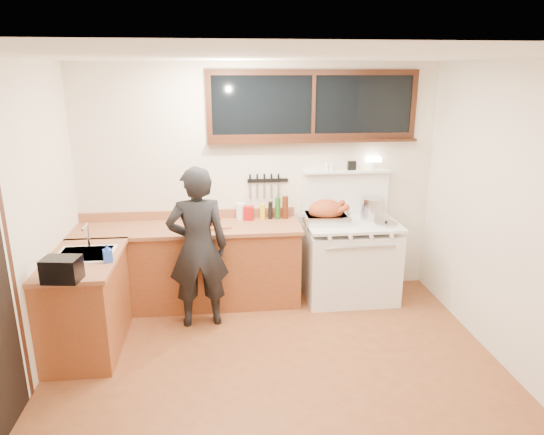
{
  "coord_description": "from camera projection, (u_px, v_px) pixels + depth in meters",
  "views": [
    {
      "loc": [
        -0.44,
        -3.58,
        2.48
      ],
      "look_at": [
        0.05,
        0.85,
        1.15
      ],
      "focal_mm": 32.0,
      "sensor_mm": 36.0,
      "label": 1
    }
  ],
  "objects": [
    {
      "name": "ground_plane",
      "position": [
        277.0,
        375.0,
        4.17
      ],
      "size": [
        4.0,
        3.5,
        0.02
      ],
      "primitive_type": "cube",
      "color": "brown"
    },
    {
      "name": "room_shell",
      "position": [
        278.0,
        187.0,
        3.69
      ],
      "size": [
        4.1,
        3.6,
        2.65
      ],
      "color": "silver",
      "rests_on": "ground"
    },
    {
      "name": "counter_back",
      "position": [
        189.0,
        265.0,
        5.33
      ],
      "size": [
        2.44,
        0.64,
        1.0
      ],
      "color": "brown",
      "rests_on": "ground"
    },
    {
      "name": "counter_left",
      "position": [
        86.0,
        303.0,
        4.45
      ],
      "size": [
        0.64,
        1.09,
        0.9
      ],
      "color": "brown",
      "rests_on": "ground"
    },
    {
      "name": "sink_unit",
      "position": [
        85.0,
        260.0,
        4.42
      ],
      "size": [
        0.5,
        0.45,
        0.37
      ],
      "color": "white",
      "rests_on": "counter_left"
    },
    {
      "name": "vintage_stove",
      "position": [
        350.0,
        258.0,
        5.48
      ],
      "size": [
        1.02,
        0.74,
        1.57
      ],
      "color": "white",
      "rests_on": "ground"
    },
    {
      "name": "back_window",
      "position": [
        313.0,
        113.0,
        5.28
      ],
      "size": [
        2.32,
        0.13,
        0.77
      ],
      "color": "black",
      "rests_on": "room_shell"
    },
    {
      "name": "knife_strip",
      "position": [
        266.0,
        181.0,
        5.45
      ],
      "size": [
        0.46,
        0.03,
        0.28
      ],
      "color": "black",
      "rests_on": "room_shell"
    },
    {
      "name": "man",
      "position": [
        198.0,
        248.0,
        4.79
      ],
      "size": [
        0.63,
        0.45,
        1.65
      ],
      "color": "black",
      "rests_on": "ground"
    },
    {
      "name": "soap_bottle",
      "position": [
        107.0,
        253.0,
        4.21
      ],
      "size": [
        0.1,
        0.1,
        0.17
      ],
      "color": "blue",
      "rests_on": "counter_left"
    },
    {
      "name": "toaster",
      "position": [
        62.0,
        269.0,
        3.82
      ],
      "size": [
        0.31,
        0.23,
        0.19
      ],
      "color": "black",
      "rests_on": "counter_left"
    },
    {
      "name": "cutting_board",
      "position": [
        209.0,
        221.0,
        5.19
      ],
      "size": [
        0.49,
        0.4,
        0.14
      ],
      "color": "#975B3C",
      "rests_on": "counter_back"
    },
    {
      "name": "roast_turkey",
      "position": [
        326.0,
        214.0,
        5.3
      ],
      "size": [
        0.53,
        0.39,
        0.26
      ],
      "color": "silver",
      "rests_on": "vintage_stove"
    },
    {
      "name": "stockpot",
      "position": [
        372.0,
        209.0,
        5.43
      ],
      "size": [
        0.29,
        0.29,
        0.24
      ],
      "color": "silver",
      "rests_on": "vintage_stove"
    },
    {
      "name": "saucepan",
      "position": [
        340.0,
        210.0,
        5.61
      ],
      "size": [
        0.15,
        0.27,
        0.11
      ],
      "color": "silver",
      "rests_on": "vintage_stove"
    },
    {
      "name": "pot_lid",
      "position": [
        386.0,
        223.0,
        5.27
      ],
      "size": [
        0.32,
        0.32,
        0.04
      ],
      "color": "silver",
      "rests_on": "vintage_stove"
    },
    {
      "name": "coffee_tin",
      "position": [
        249.0,
        213.0,
        5.41
      ],
      "size": [
        0.12,
        0.1,
        0.16
      ],
      "color": "maroon",
      "rests_on": "counter_back"
    },
    {
      "name": "pitcher",
      "position": [
        240.0,
        211.0,
        5.45
      ],
      "size": [
        0.11,
        0.11,
        0.18
      ],
      "color": "white",
      "rests_on": "counter_back"
    },
    {
      "name": "bottle_cluster",
      "position": [
        276.0,
        209.0,
        5.45
      ],
      "size": [
        0.32,
        0.07,
        0.26
      ],
      "color": "black",
      "rests_on": "counter_back"
    }
  ]
}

